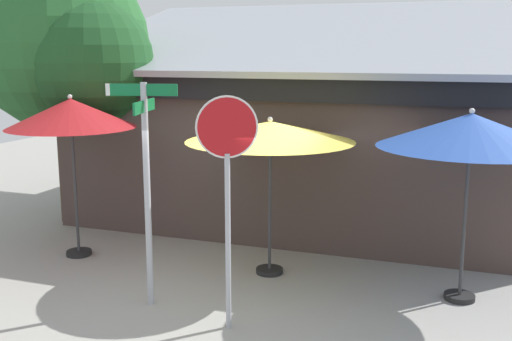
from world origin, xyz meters
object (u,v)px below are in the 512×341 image
at_px(patio_umbrella_crimson_left, 71,114).
at_px(shade_tree, 68,49).
at_px(patio_umbrella_mustard_center, 270,133).
at_px(stop_sign, 227,169).
at_px(patio_umbrella_royal_blue_right, 471,131).
at_px(street_sign_post, 146,171).

relative_size(patio_umbrella_crimson_left, shade_tree, 0.52).
relative_size(patio_umbrella_mustard_center, shade_tree, 0.49).
height_order(stop_sign, patio_umbrella_royal_blue_right, stop_sign).
xyz_separation_m(street_sign_post, stop_sign, (1.33, -0.33, 0.18)).
height_order(stop_sign, patio_umbrella_mustard_center, stop_sign).
distance_m(street_sign_post, shade_tree, 5.04).
relative_size(patio_umbrella_crimson_left, patio_umbrella_mustard_center, 1.06).
distance_m(patio_umbrella_crimson_left, patio_umbrella_royal_blue_right, 6.41).
distance_m(patio_umbrella_royal_blue_right, shade_tree, 7.92).
bearing_deg(shade_tree, street_sign_post, -42.25).
xyz_separation_m(street_sign_post, shade_tree, (-3.52, 3.20, 1.66)).
bearing_deg(patio_umbrella_crimson_left, stop_sign, -26.45).
bearing_deg(patio_umbrella_crimson_left, patio_umbrella_royal_blue_right, 1.66).
xyz_separation_m(street_sign_post, patio_umbrella_mustard_center, (1.21, 1.74, 0.37)).
bearing_deg(patio_umbrella_crimson_left, patio_umbrella_mustard_center, 4.71).
height_order(patio_umbrella_crimson_left, shade_tree, shade_tree).
height_order(patio_umbrella_crimson_left, patio_umbrella_royal_blue_right, patio_umbrella_crimson_left).
distance_m(patio_umbrella_crimson_left, patio_umbrella_mustard_center, 3.48).
xyz_separation_m(patio_umbrella_royal_blue_right, shade_tree, (-7.68, 1.56, 1.13)).
bearing_deg(patio_umbrella_mustard_center, patio_umbrella_royal_blue_right, -1.93).
bearing_deg(shade_tree, stop_sign, -35.99).
xyz_separation_m(patio_umbrella_mustard_center, shade_tree, (-4.73, 1.46, 1.29)).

